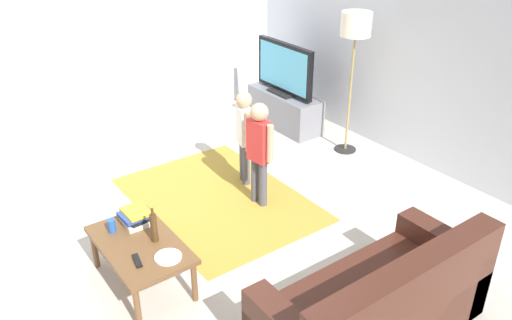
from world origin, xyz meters
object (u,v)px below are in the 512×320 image
Objects in this scene: tv_remote at (137,261)px; tv_stand at (284,110)px; floor_lamp at (355,32)px; plate at (168,257)px; tv at (284,69)px; soda_can at (112,226)px; coffee_table at (140,247)px; bottle at (154,227)px; couch at (381,309)px; child_center at (259,145)px; book_stack at (135,217)px; child_near_tv at (244,129)px.

tv_stand is at bearing 134.77° from tv_remote.
plate is at bearing -69.73° from floor_lamp.
soda_can is (1.66, -3.20, -0.37)m from tv.
soda_can is (-0.28, -0.12, 0.11)m from coffee_table.
bottle is (0.05, 0.12, 0.18)m from coffee_table.
couch is 2.16m from child_center.
tv_remote is (2.16, -3.20, -0.42)m from tv.
bottle reaches higher than tv_stand.
child_center is 9.62× the size of soda_can.
floor_lamp reaches higher than tv_remote.
tv is 5.00× the size of plate.
child_near_tv is at bearing 111.75° from book_stack.
bottle is at bearing 36.03° from soda_can.
floor_lamp is 5.62× the size of bottle.
tv_remote reaches higher than coffee_table.
tv reaches higher than coffee_table.
bottle is at bearing -58.25° from child_near_tv.
child_center is 1.69m from plate.
plate is (2.26, -2.98, -0.42)m from tv.
floor_lamp is 14.83× the size of soda_can.
floor_lamp is 3.71m from tv_remote.
tv_remote is at bearing 0.00° from soda_can.
plate is at bearing -52.09° from child_near_tv.
tv_stand is 3.59m from bottle.
soda_can is at bearing -146.20° from couch.
soda_can is at bearing -62.78° from tv_stand.
book_stack is at bearing -179.84° from plate.
floor_lamp reaches higher than tv.
tv_stand is 0.67× the size of couch.
tv_stand is 3.43m from book_stack.
tv is 3.67m from coffee_table.
tv_remote is at bearing -72.49° from floor_lamp.
child_near_tv reaches higher than tv_stand.
tv_stand is 3.88m from tv_remote.
book_stack reaches higher than tv_remote.
tv_remote is at bearing -28.61° from coffee_table.
coffee_table is 0.26m from tv_remote.
tv_remote is (1.15, -1.83, -0.23)m from child_near_tv.
child_near_tv reaches higher than couch.
couch is 1.90m from bottle.
couch is 15.00× the size of soda_can.
child_near_tv is (-2.56, 0.56, 0.37)m from couch.
couch reaches higher than tv_stand.
tv_stand is 10.00× the size of soda_can.
plate is at bearing 76.46° from tv_remote.
child_center is 1.71m from soda_can.
floor_lamp is 6.41× the size of book_stack.
tv reaches higher than couch.
child_center is at bearing 122.92° from tv_remote.
bottle is at bearing -74.07° from floor_lamp.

